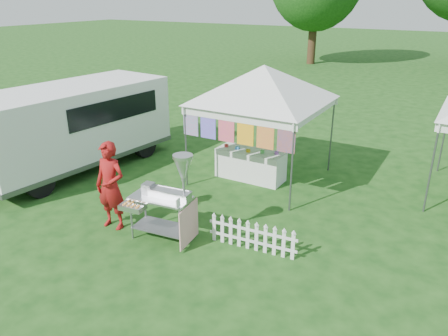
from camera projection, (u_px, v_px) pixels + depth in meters
The scene contains 7 objects.
ground at pixel (186, 235), 8.99m from camera, with size 120.00×120.00×0.00m, color #154012.
canopy_main at pixel (264, 65), 10.68m from camera, with size 4.24×4.24×3.45m.
donut_cart at pixel (169, 191), 8.38m from camera, with size 1.34×1.05×1.85m.
vendor at pixel (111, 186), 8.97m from camera, with size 0.69×0.45×1.88m, color maroon.
cargo_van at pixel (76, 124), 12.18m from camera, with size 2.78×5.73×2.30m.
picket_fence at pixel (252, 237), 8.36m from camera, with size 1.79×0.19×0.56m.
display_table at pixel (250, 165), 11.59m from camera, with size 1.80×0.70×0.79m, color white.
Camera 1 is at (4.63, -6.37, 4.61)m, focal length 35.00 mm.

